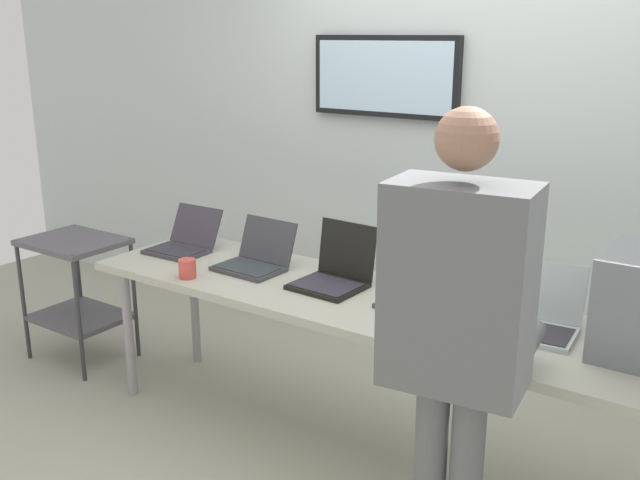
% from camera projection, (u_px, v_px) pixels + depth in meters
% --- Properties ---
extents(ground, '(8.00, 8.00, 0.04)m').
position_uv_depth(ground, '(365.00, 453.00, 3.40)').
color(ground, '#A4A48F').
extents(back_wall, '(8.00, 0.11, 2.42)m').
position_uv_depth(back_wall, '(473.00, 161.00, 3.95)').
color(back_wall, silver).
rests_on(back_wall, ground).
extents(workbench, '(2.87, 0.70, 0.76)m').
position_uv_depth(workbench, '(368.00, 310.00, 3.19)').
color(workbench, '#A8A995').
rests_on(workbench, ground).
extents(laptop_station_0, '(0.32, 0.33, 0.22)m').
position_uv_depth(laptop_station_0, '(184.00, 241.00, 3.87)').
color(laptop_station_0, '#3B353F').
rests_on(laptop_station_0, workbench).
extents(laptop_station_1, '(0.34, 0.32, 0.23)m').
position_uv_depth(laptop_station_1, '(256.00, 258.00, 3.58)').
color(laptop_station_1, '#3A393E').
rests_on(laptop_station_1, workbench).
extents(laptop_station_2, '(0.32, 0.33, 0.28)m').
position_uv_depth(laptop_station_2, '(335.00, 272.00, 3.33)').
color(laptop_station_2, black).
rests_on(laptop_station_2, workbench).
extents(laptop_station_3, '(0.38, 0.42, 0.24)m').
position_uv_depth(laptop_station_3, '(431.00, 292.00, 3.10)').
color(laptop_station_3, '#3B3A3E').
rests_on(laptop_station_3, workbench).
extents(laptop_station_4, '(0.38, 0.33, 0.25)m').
position_uv_depth(laptop_station_4, '(532.00, 315.00, 2.84)').
color(laptop_station_4, '#ABB5B4').
rests_on(laptop_station_4, workbench).
extents(person, '(0.48, 0.62, 1.70)m').
position_uv_depth(person, '(457.00, 322.00, 2.24)').
color(person, '#5B5E5F').
rests_on(person, ground).
extents(coffee_mug, '(0.08, 0.08, 0.09)m').
position_uv_depth(coffee_mug, '(187.00, 269.00, 3.44)').
color(coffee_mug, '#CC463B').
rests_on(coffee_mug, workbench).
extents(storage_cart, '(0.56, 0.44, 0.75)m').
position_uv_depth(storage_cart, '(77.00, 280.00, 4.23)').
color(storage_cart, '#4E4B51').
rests_on(storage_cart, ground).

